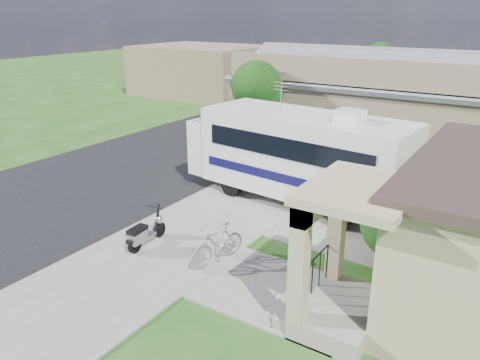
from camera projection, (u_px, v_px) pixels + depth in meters
The scene contains 18 objects.
ground at pixel (209, 247), 14.15m from camera, with size 120.00×120.00×0.00m, color #1A4512.
street_slab at pixel (208, 140), 25.87m from camera, with size 9.00×80.00×0.02m, color black.
sidewalk_slab at pixel (316, 158), 22.54m from camera, with size 4.00×80.00×0.06m, color slate.
driveway_slab at pixel (316, 207), 16.92m from camera, with size 7.00×6.00×0.05m, color slate.
walk_slab at pixel (281, 293), 11.82m from camera, with size 4.00×3.00×0.05m, color slate.
warehouse at pixel (367, 107), 24.49m from camera, with size 12.50×8.40×5.04m.
distant_bldg_far at pixel (202, 70), 39.51m from camera, with size 10.00×8.00×4.00m, color brown.
distant_bldg_near at pixel (288, 64), 48.09m from camera, with size 8.00×7.00×3.20m, color #806550.
street_tree_a at pixel (259, 89), 22.07m from camera, with size 2.44×2.40×4.58m.
street_tree_b at pixel (339, 66), 29.91m from camera, with size 2.44×2.40×4.73m.
street_tree_c at pixel (381, 59), 37.11m from camera, with size 2.44×2.40×4.42m.
motorhome at pixel (297, 153), 16.99m from camera, with size 8.69×3.51×4.34m.
shrub at pixel (403, 220), 12.58m from camera, with size 2.30×2.20×2.82m.
scooter at pixel (145, 233), 13.96m from camera, with size 0.59×1.68×1.10m.
bicycle at pixel (218, 246), 13.04m from camera, with size 0.52×1.85×1.11m, color #95969C.
pickup_truck at pixel (252, 121), 26.82m from camera, with size 2.63×5.71×1.59m, color silver.
van at pixel (302, 98), 33.23m from camera, with size 2.47×6.06×1.76m, color silver.
garden_hose at pixel (321, 290), 11.82m from camera, with size 0.39×0.39×0.17m, color #14661B.
Camera 1 is at (7.65, -10.07, 6.74)m, focal length 35.00 mm.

